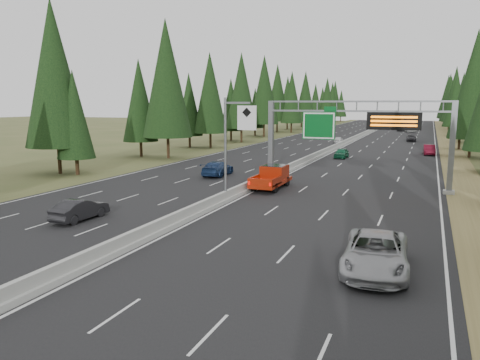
# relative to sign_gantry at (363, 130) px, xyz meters

# --- Properties ---
(road) EXTENTS (32.00, 260.00, 0.08)m
(road) POSITION_rel_sign_gantry_xyz_m (-8.92, 45.12, -5.23)
(road) COLOR black
(road) RESTS_ON ground
(shoulder_right) EXTENTS (3.60, 260.00, 0.06)m
(shoulder_right) POSITION_rel_sign_gantry_xyz_m (8.88, 45.12, -5.24)
(shoulder_right) COLOR olive
(shoulder_right) RESTS_ON ground
(shoulder_left) EXTENTS (3.60, 260.00, 0.06)m
(shoulder_left) POSITION_rel_sign_gantry_xyz_m (-26.72, 45.12, -5.24)
(shoulder_left) COLOR #435025
(shoulder_left) RESTS_ON ground
(median_barrier) EXTENTS (0.70, 260.00, 0.85)m
(median_barrier) POSITION_rel_sign_gantry_xyz_m (-8.92, 45.12, -4.85)
(median_barrier) COLOR #989893
(median_barrier) RESTS_ON road
(sign_gantry) EXTENTS (16.75, 0.98, 7.80)m
(sign_gantry) POSITION_rel_sign_gantry_xyz_m (0.00, 0.00, 0.00)
(sign_gantry) COLOR slate
(sign_gantry) RESTS_ON road
(hov_sign_pole) EXTENTS (2.80, 0.50, 8.00)m
(hov_sign_pole) POSITION_rel_sign_gantry_xyz_m (-8.33, -9.92, -0.54)
(hov_sign_pole) COLOR slate
(hov_sign_pole) RESTS_ON road
(tree_row_left) EXTENTS (12.02, 242.82, 18.92)m
(tree_row_left) POSITION_rel_sign_gantry_xyz_m (-30.63, 35.65, 4.00)
(tree_row_left) COLOR black
(tree_row_left) RESTS_ON ground
(silver_minivan) EXTENTS (3.24, 6.31, 1.71)m
(silver_minivan) POSITION_rel_sign_gantry_xyz_m (3.54, -21.20, -4.34)
(silver_minivan) COLOR #9D9EA1
(silver_minivan) RESTS_ON road
(red_pickup) EXTENTS (2.20, 6.17, 2.01)m
(red_pickup) POSITION_rel_sign_gantry_xyz_m (-7.42, -2.71, -4.08)
(red_pickup) COLOR black
(red_pickup) RESTS_ON road
(car_ahead_green) EXTENTS (1.66, 4.01, 1.36)m
(car_ahead_green) POSITION_rel_sign_gantry_xyz_m (-5.75, 23.02, -4.51)
(car_ahead_green) COLOR #145A38
(car_ahead_green) RESTS_ON road
(car_ahead_dkred) EXTENTS (1.85, 4.62, 1.49)m
(car_ahead_dkred) POSITION_rel_sign_gantry_xyz_m (5.58, 31.95, -4.44)
(car_ahead_dkred) COLOR maroon
(car_ahead_dkred) RESTS_ON road
(car_ahead_dkgrey) EXTENTS (2.08, 4.61, 1.31)m
(car_ahead_dkgrey) POSITION_rel_sign_gantry_xyz_m (2.14, 56.89, -4.53)
(car_ahead_dkgrey) COLOR black
(car_ahead_dkgrey) RESTS_ON road
(car_ahead_white) EXTENTS (2.92, 5.56, 1.49)m
(car_ahead_white) POSITION_rel_sign_gantry_xyz_m (0.98, 87.05, -4.44)
(car_ahead_white) COLOR silver
(car_ahead_white) RESTS_ON road
(car_ahead_far) EXTENTS (1.95, 4.73, 1.61)m
(car_ahead_far) POSITION_rel_sign_gantry_xyz_m (-1.82, 92.36, -4.39)
(car_ahead_far) COLOR #232326
(car_ahead_far) RESTS_ON road
(car_onc_near) EXTENTS (1.61, 4.27, 1.39)m
(car_onc_near) POSITION_rel_sign_gantry_xyz_m (-15.48, -18.67, -4.49)
(car_onc_near) COLOR black
(car_onc_near) RESTS_ON road
(car_onc_blue) EXTENTS (2.50, 5.40, 1.53)m
(car_onc_blue) POSITION_rel_sign_gantry_xyz_m (-15.08, 1.97, -4.43)
(car_onc_blue) COLOR navy
(car_onc_blue) RESTS_ON road
(car_onc_white) EXTENTS (1.81, 3.93, 1.30)m
(car_onc_white) POSITION_rel_sign_gantry_xyz_m (-10.42, 46.55, -4.54)
(car_onc_white) COLOR silver
(car_onc_white) RESTS_ON road
(car_onc_far) EXTENTS (2.91, 5.87, 1.60)m
(car_onc_far) POSITION_rel_sign_gantry_xyz_m (-19.31, 79.39, -4.39)
(car_onc_far) COLOR black
(car_onc_far) RESTS_ON road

